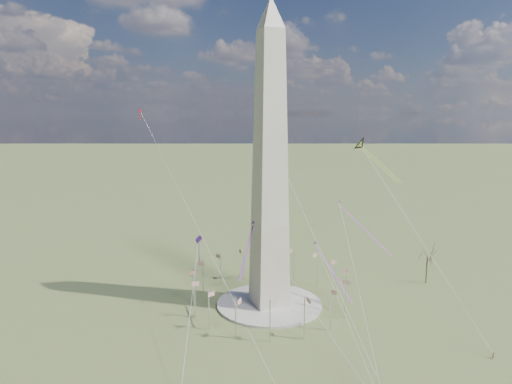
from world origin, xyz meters
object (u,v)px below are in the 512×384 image
object	(u,v)px
washington_monument	(270,166)
tree_near	(428,255)
person_east	(493,355)
kite_delta_black	(363,147)

from	to	relation	value
washington_monument	tree_near	world-z (taller)	washington_monument
person_east	kite_delta_black	world-z (taller)	kite_delta_black
person_east	washington_monument	bearing A→B (deg)	-79.12
washington_monument	person_east	size ratio (longest dim) A/B	57.12
washington_monument	kite_delta_black	distance (m)	38.29
person_east	kite_delta_black	xyz separation A→B (m)	(-4.67, 57.36, 52.17)
person_east	tree_near	bearing A→B (deg)	-141.04
washington_monument	tree_near	size ratio (longest dim) A/B	6.33
washington_monument	tree_near	xyz separation A→B (m)	(64.72, -3.14, -36.69)
kite_delta_black	tree_near	bearing A→B (deg)	143.32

